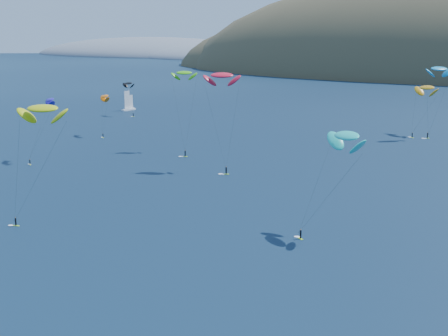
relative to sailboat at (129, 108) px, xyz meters
The scene contains 11 objects.
headland 636.78m from the sailboat, 121.38° to the left, with size 460.00×250.00×60.00m.
sailboat is the anchor object (origin of this frame).
kitesurfer_1 72.26m from the sailboat, 60.12° to the right, with size 7.67×9.65×16.33m.
kitesurfer_2 178.03m from the sailboat, 58.80° to the right, with size 10.77×10.40×25.81m.
kitesurfer_3 106.63m from the sailboat, 43.40° to the right, with size 11.85×15.15×26.91m.
kitesurfer_4 146.32m from the sailboat, ahead, with size 10.29×10.02×27.46m.
kitesurfer_5 197.22m from the sailboat, 41.49° to the right, with size 11.81×13.42×21.73m.
kitesurfer_9 136.77m from the sailboat, 42.31° to the right, with size 11.27×11.85×28.71m.
kitesurfer_10 116.80m from the sailboat, 64.74° to the right, with size 7.58×13.11×19.97m.
kitesurfer_11 139.85m from the sailboat, ahead, with size 11.42×16.80×20.19m.
kitesurfer_12 22.15m from the sailboat, 52.07° to the right, with size 8.70×5.77×16.39m.
Camera 1 is at (67.09, -36.31, 38.49)m, focal length 50.00 mm.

